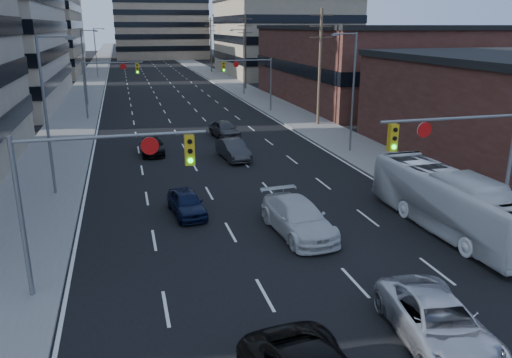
{
  "coord_description": "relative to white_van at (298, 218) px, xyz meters",
  "views": [
    {
      "loc": [
        -6.3,
        -9.59,
        9.48
      ],
      "look_at": [
        -0.22,
        13.18,
        2.2
      ],
      "focal_mm": 35.0,
      "sensor_mm": 36.0,
      "label": 1
    }
  ],
  "objects": [
    {
      "name": "road_surface",
      "position": [
        -1.28,
        118.92,
        -0.79
      ],
      "size": [
        18.0,
        300.0,
        0.02
      ],
      "primitive_type": "cube",
      "color": "black",
      "rests_on": "ground"
    },
    {
      "name": "sidewalk_left",
      "position": [
        -12.78,
        118.92,
        -0.72
      ],
      "size": [
        5.0,
        300.0,
        0.15
      ],
      "primitive_type": "cube",
      "color": "slate",
      "rests_on": "ground"
    },
    {
      "name": "sidewalk_right",
      "position": [
        10.22,
        118.92,
        -0.72
      ],
      "size": [
        5.0,
        300.0,
        0.15
      ],
      "primitive_type": "cube",
      "color": "slate",
      "rests_on": "ground"
    },
    {
      "name": "office_left_far",
      "position": [
        -25.28,
        88.92,
        7.2
      ],
      "size": [
        20.0,
        30.0,
        16.0
      ],
      "primitive_type": "cube",
      "color": "gray",
      "rests_on": "ground"
    },
    {
      "name": "storefront_right_mid",
      "position": [
        22.72,
        38.92,
        3.7
      ],
      "size": [
        20.0,
        30.0,
        9.0
      ],
      "primitive_type": "cube",
      "color": "#472119",
      "rests_on": "ground"
    },
    {
      "name": "office_right_far",
      "position": [
        23.72,
        76.92,
        6.2
      ],
      "size": [
        22.0,
        28.0,
        14.0
      ],
      "primitive_type": "cube",
      "color": "gray",
      "rests_on": "ground"
    },
    {
      "name": "bg_block_left",
      "position": [
        -29.28,
        128.92,
        9.2
      ],
      "size": [
        24.0,
        24.0,
        20.0
      ],
      "primitive_type": "cube",
      "color": "#ADA089",
      "rests_on": "ground"
    },
    {
      "name": "bg_block_right",
      "position": [
        30.72,
        118.92,
        5.2
      ],
      "size": [
        22.0,
        22.0,
        12.0
      ],
      "primitive_type": "cube",
      "color": "gray",
      "rests_on": "ground"
    },
    {
      "name": "signal_near_left",
      "position": [
        -8.73,
        -3.08,
        3.53
      ],
      "size": [
        6.59,
        0.33,
        6.0
      ],
      "color": "slate",
      "rests_on": "ground"
    },
    {
      "name": "signal_near_right",
      "position": [
        6.18,
        -3.08,
        3.53
      ],
      "size": [
        6.59,
        0.33,
        6.0
      ],
      "color": "slate",
      "rests_on": "ground"
    },
    {
      "name": "signal_far_left",
      "position": [
        -8.96,
        33.92,
        3.5
      ],
      "size": [
        6.09,
        0.33,
        6.0
      ],
      "color": "slate",
      "rests_on": "ground"
    },
    {
      "name": "signal_far_right",
      "position": [
        6.41,
        33.92,
        3.5
      ],
      "size": [
        6.09,
        0.33,
        6.0
      ],
      "color": "slate",
      "rests_on": "ground"
    },
    {
      "name": "utility_pole_block",
      "position": [
        10.92,
        24.92,
        4.98
      ],
      "size": [
        2.2,
        0.28,
        11.0
      ],
      "color": "#4C3D2D",
      "rests_on": "ground"
    },
    {
      "name": "utility_pole_midblock",
      "position": [
        10.92,
        54.92,
        4.98
      ],
      "size": [
        2.2,
        0.28,
        11.0
      ],
      "color": "#4C3D2D",
      "rests_on": "ground"
    },
    {
      "name": "utility_pole_distant",
      "position": [
        10.92,
        84.92,
        4.98
      ],
      "size": [
        2.2,
        0.28,
        11.0
      ],
      "color": "#4C3D2D",
      "rests_on": "ground"
    },
    {
      "name": "streetlight_left_near",
      "position": [
        -11.62,
        8.92,
        4.26
      ],
      "size": [
        2.03,
        0.22,
        9.0
      ],
      "color": "slate",
      "rests_on": "ground"
    },
    {
      "name": "streetlight_left_mid",
      "position": [
        -11.62,
        43.92,
        4.26
      ],
      "size": [
        2.03,
        0.22,
        9.0
      ],
      "color": "slate",
      "rests_on": "ground"
    },
    {
      "name": "streetlight_left_far",
      "position": [
        -11.62,
        78.92,
        4.26
      ],
      "size": [
        2.03,
        0.22,
        9.0
      ],
      "color": "slate",
      "rests_on": "ground"
    },
    {
      "name": "streetlight_right_near",
      "position": [
        9.06,
        13.92,
        4.26
      ],
      "size": [
        2.03,
        0.22,
        9.0
      ],
      "color": "slate",
      "rests_on": "ground"
    },
    {
      "name": "streetlight_right_far",
      "position": [
        9.06,
        48.92,
        4.26
      ],
      "size": [
        2.03,
        0.22,
        9.0
      ],
      "color": "slate",
      "rests_on": "ground"
    },
    {
      "name": "white_van",
      "position": [
        0.0,
        0.0,
        0.0
      ],
      "size": [
        2.66,
        5.65,
        1.59
      ],
      "primitive_type": "imported",
      "rotation": [
        0.0,
        0.0,
        0.08
      ],
      "color": "silver",
      "rests_on": "ground"
    },
    {
      "name": "silver_suv",
      "position": [
        1.29,
        -9.22,
        -0.06
      ],
      "size": [
        3.13,
        5.59,
        1.48
      ],
      "primitive_type": "imported",
      "rotation": [
        0.0,
        0.0,
        -0.13
      ],
      "color": "silver",
      "rests_on": "ground"
    },
    {
      "name": "transit_bus",
      "position": [
        7.12,
        -1.46,
        0.65
      ],
      "size": [
        2.7,
        10.47,
        2.9
      ],
      "primitive_type": "imported",
      "rotation": [
        0.0,
        0.0,
        0.03
      ],
      "color": "white",
      "rests_on": "ground"
    },
    {
      "name": "sedan_blue",
      "position": [
        -4.78,
        3.82,
        -0.15
      ],
      "size": [
        1.93,
        3.94,
        1.29
      ],
      "primitive_type": "imported",
      "rotation": [
        0.0,
        0.0,
        0.11
      ],
      "color": "black",
      "rests_on": "ground"
    },
    {
      "name": "sedan_grey_center",
      "position": [
        0.01,
        14.26,
        -0.08
      ],
      "size": [
        1.93,
        4.5,
        1.44
      ],
      "primitive_type": "imported",
      "rotation": [
        0.0,
        0.0,
        0.09
      ],
      "color": "#2C2B2E",
      "rests_on": "ground"
    },
    {
      "name": "sedan_black_far",
      "position": [
        -5.66,
        17.43,
        -0.19
      ],
      "size": [
        1.71,
        4.21,
        1.22
      ],
      "primitive_type": "imported",
      "rotation": [
        0.0,
        0.0,
        -0.0
      ],
      "color": "black",
      "rests_on": "ground"
    },
    {
      "name": "sedan_grey_right",
      "position": [
        0.85,
        21.63,
        -0.03
      ],
      "size": [
        2.4,
        4.69,
        1.53
      ],
      "primitive_type": "imported",
      "rotation": [
        0.0,
        0.0,
        0.14
      ],
      "color": "#39393C",
      "rests_on": "ground"
    }
  ]
}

